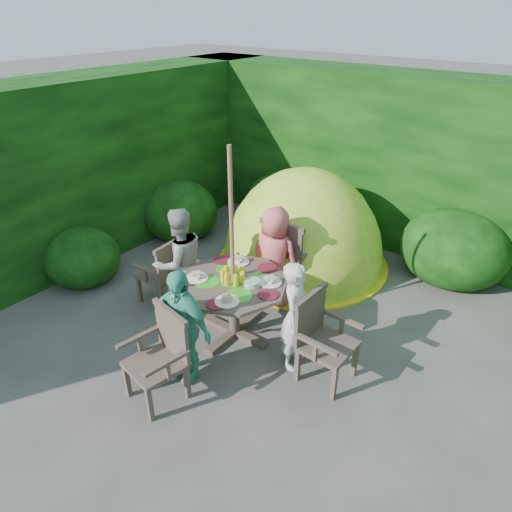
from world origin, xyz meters
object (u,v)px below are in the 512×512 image
Objects in this scene: patio_table at (234,290)px; child_back at (275,257)px; garden_chair_right at (322,337)px; child_front at (182,326)px; child_left at (180,262)px; dome_tent at (301,262)px; garden_chair_front at (161,355)px; garden_chair_back at (288,255)px; garden_chair_left at (164,271)px; parasol_pole at (232,250)px; child_right at (296,316)px.

child_back is at bearing 92.11° from patio_table.
garden_chair_right is 1.37m from child_front.
dome_tent reaches higher than child_left.
garden_chair_front is (0.05, -1.10, -0.14)m from patio_table.
child_front is (0.05, -1.89, 0.07)m from garden_chair_back.
garden_chair_right reaches higher than garden_chair_left.
parasol_pole is at bearing 85.77° from child_back.
child_back reaches higher than garden_chair_left.
child_back is at bearing 56.60° from garden_chair_right.
child_front is (1.13, -0.77, 0.17)m from garden_chair_left.
garden_chair_front is 0.71× the size of child_front.
patio_table is 0.45× the size of dome_tent.
child_front is at bearing -88.19° from parasol_pole.
garden_chair_right is 0.66× the size of child_left.
garden_chair_back is at bearing 91.77° from patio_table.
child_left reaches higher than garden_chair_right.
child_front is (0.05, -1.60, -0.03)m from child_back.
patio_table is 0.80m from child_back.
dome_tent reaches higher than child_back.
child_right is at bearing 87.36° from garden_chair_left.
child_left is 1.05× the size of child_back.
parasol_pole is 2.50× the size of garden_chair_front.
garden_chair_back is at bearing 90.58° from child_front.
child_front reaches higher than garden_chair_front.
dome_tent is at bearing 95.77° from child_front.
garden_chair_back is at bearing 91.55° from parasol_pole.
child_left is (0.31, 0.01, 0.23)m from garden_chair_left.
garden_chair_back is 1.35m from child_right.
child_front is at bearing 51.45° from garden_chair_left.
patio_table is at bearing 74.12° from child_right.
child_right is (1.90, 0.06, 0.15)m from garden_chair_left.
garden_chair_front is (1.15, -1.07, 0.02)m from garden_chair_left.
parasol_pole is 1.26m from garden_chair_right.
garden_chair_right is 0.32× the size of dome_tent.
child_front is at bearing 119.19° from child_right.
garden_chair_back is at bearing 131.84° from garden_chair_left.
garden_chair_back is 0.36× the size of dome_tent.
patio_table is at bearing 14.61° from parasol_pole.
garden_chair_left is at bearing 74.09° from child_right.
patio_table reaches higher than garden_chair_left.
garden_chair_right is 0.69× the size of child_back.
child_right is (0.83, -1.06, 0.06)m from garden_chair_back.
garden_chair_right is at bearing 139.87° from child_back.
child_back is (-0.82, 0.77, 0.04)m from child_right.
patio_table is 1.09m from garden_chair_back.
child_left is 1.13m from child_back.
patio_table is at bearing 86.87° from garden_chair_back.
child_right is at bearing 93.16° from garden_chair_right.
parasol_pole is 1.22m from garden_chair_back.
patio_table is 1.06× the size of child_right.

